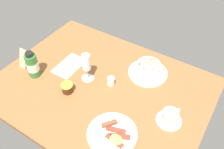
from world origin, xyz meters
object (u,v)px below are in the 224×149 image
Objects in this scene: coffee_cup at (170,117)px; wine_glass at (86,64)px; breakfast_plate at (113,134)px; creamer_jug at (111,81)px; sauce_bottle_green at (33,65)px; menu_card at (25,57)px; cutlery_setting at (69,66)px; jam_jar at (67,88)px; porridge_bowl at (148,69)px.

coffee_cup is 0.74× the size of wine_glass.
wine_glass reaches higher than breakfast_plate.
creamer_jug is 0.32× the size of sauce_bottle_green.
wine_glass is 1.48× the size of menu_card.
cutlery_setting is 1.24× the size of sauce_bottle_green.
sauce_bottle_green is at bearing 54.31° from cutlery_setting.
creamer_jug is 51.41cm from menu_card.
breakfast_plate is at bearing 164.29° from jam_jar.
sauce_bottle_green is at bearing 22.95° from creamer_jug.
menu_card is (62.70, 30.48, 2.12)cm from porridge_bowl.
wine_glass reaches higher than jam_jar.
wine_glass is at bearing -165.32° from menu_card.
menu_card reaches higher than cutlery_setting.
sauce_bottle_green is 11.21cm from menu_card.
sauce_bottle_green is (74.87, 11.53, 4.21)cm from coffee_cup.
wine_glass is (-15.08, 1.92, 10.28)cm from cutlery_setting.
menu_card is (85.21, 7.55, 2.50)cm from coffee_cup.
sauce_bottle_green is at bearing 8.75° from coffee_cup.
creamer_jug is (12.98, 17.78, -1.00)cm from porridge_bowl.
menu_card is at bearing 25.92° from porridge_bowl.
breakfast_plate is (-17.48, 25.85, -1.38)cm from creamer_jug.
wine_glass is 2.71× the size of jam_jar.
jam_jar is 34.97cm from breakfast_plate.
creamer_jug is at bearing -55.93° from breakfast_plate.
porridge_bowl is at bearing -84.11° from breakfast_plate.
wine_glass is 1.03× the size of sauce_bottle_green.
cutlery_setting is at bearing -28.32° from breakfast_plate.
wine_glass reaches higher than porridge_bowl.
wine_glass reaches higher than cutlery_setting.
wine_glass is (48.68, -2.02, 7.57)cm from coffee_cup.
sauce_bottle_green reaches higher than jam_jar.
porridge_bowl is 43.93cm from breakfast_plate.
wine_glass is 0.72× the size of breakfast_plate.
coffee_cup is 2.01× the size of jam_jar.
jam_jar is 0.38× the size of sauce_bottle_green.
creamer_jug is at bearing -157.05° from sauce_bottle_green.
sauce_bottle_green is at bearing 33.34° from porridge_bowl.
menu_card reaches higher than jam_jar.
menu_card is (49.72, 12.70, 3.12)cm from creamer_jug.
creamer_jug is 0.46× the size of menu_card.
wine_glass is 29.68cm from sauce_bottle_green.
sauce_bottle_green is (26.19, 13.54, -3.36)cm from wine_glass.
jam_jar is at bearing 173.71° from menu_card.
porridge_bowl is 45.51cm from cutlery_setting.
porridge_bowl reaches higher than creamer_jug.
menu_card is (21.46, 11.49, 5.20)cm from cutlery_setting.
wine_glass is 39.36cm from breakfast_plate.
coffee_cup is 0.54× the size of breakfast_plate.
wine_glass is at bearing 13.34° from creamer_jug.
wine_glass is at bearing 172.73° from cutlery_setting.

